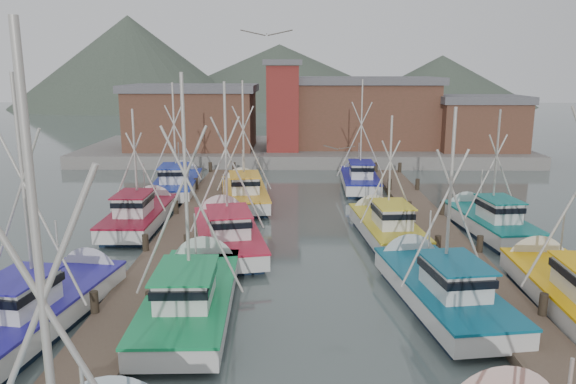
{
  "coord_description": "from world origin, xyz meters",
  "views": [
    {
      "loc": [
        -0.82,
        -20.66,
        8.99
      ],
      "look_at": [
        -1.19,
        8.19,
        2.6
      ],
      "focal_mm": 35.0,
      "sensor_mm": 36.0,
      "label": 1
    }
  ],
  "objects_px": {
    "boat_8": "(227,233)",
    "boat_12": "(244,193)",
    "lookout_tower": "(283,105)",
    "boat_4": "(193,294)"
  },
  "relations": [
    {
      "from": "lookout_tower",
      "to": "boat_12",
      "type": "xyz_separation_m",
      "value": [
        -2.31,
        -16.45,
        -4.87
      ]
    },
    {
      "from": "lookout_tower",
      "to": "boat_12",
      "type": "bearing_deg",
      "value": -98.01
    },
    {
      "from": "boat_4",
      "to": "boat_8",
      "type": "bearing_deg",
      "value": 85.92
    },
    {
      "from": "lookout_tower",
      "to": "boat_4",
      "type": "relative_size",
      "value": 0.88
    },
    {
      "from": "boat_4",
      "to": "boat_8",
      "type": "distance_m",
      "value": 8.05
    },
    {
      "from": "boat_8",
      "to": "boat_12",
      "type": "xyz_separation_m",
      "value": [
        0.04,
        9.45,
        -0.0
      ]
    },
    {
      "from": "lookout_tower",
      "to": "boat_4",
      "type": "distance_m",
      "value": 34.39
    },
    {
      "from": "boat_8",
      "to": "boat_12",
      "type": "relative_size",
      "value": 1.05
    },
    {
      "from": "boat_4",
      "to": "boat_12",
      "type": "distance_m",
      "value": 17.5
    },
    {
      "from": "lookout_tower",
      "to": "boat_8",
      "type": "relative_size",
      "value": 0.86
    }
  ]
}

